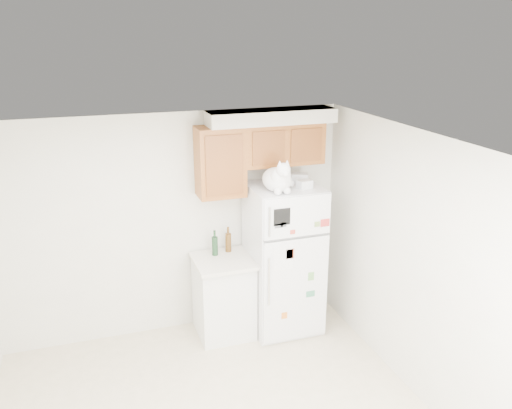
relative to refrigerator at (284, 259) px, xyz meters
name	(u,v)px	position (x,y,z in m)	size (l,w,h in m)	color
room_shell	(227,248)	(-1.04, -1.36, 0.82)	(3.84, 4.04, 2.52)	silver
refrigerator	(284,259)	(0.00, 0.00, 0.00)	(0.76, 0.78, 1.70)	white
base_counter	(224,296)	(-0.69, 0.07, -0.39)	(0.64, 0.64, 0.92)	white
cat	(279,179)	(-0.13, -0.15, 0.99)	(0.36, 0.53, 0.37)	white
storage_box_back	(300,178)	(0.22, 0.11, 0.90)	(0.18, 0.13, 0.10)	white
storage_box_front	(305,184)	(0.17, -0.13, 0.89)	(0.15, 0.11, 0.09)	white
bottle_green	(215,243)	(-0.74, 0.20, 0.21)	(0.07, 0.07, 0.29)	#19381E
bottle_amber	(228,239)	(-0.58, 0.25, 0.22)	(0.07, 0.07, 0.29)	#593814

